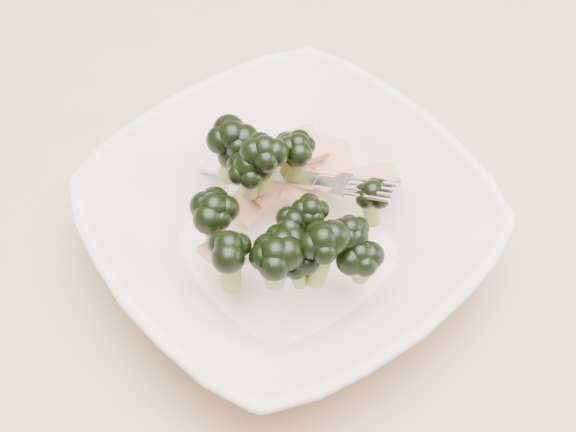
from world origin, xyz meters
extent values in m
cube|color=tan|center=(0.00, 0.00, 0.73)|extent=(1.20, 0.80, 0.04)
imported|color=beige|center=(-0.08, -0.02, 0.79)|extent=(0.39, 0.39, 0.07)
cylinder|color=#5F6822|center=(-0.09, -0.05, 0.82)|extent=(0.02, 0.02, 0.03)
ellipsoid|color=black|center=(-0.09, -0.05, 0.84)|extent=(0.03, 0.03, 0.02)
cylinder|color=#5F6822|center=(-0.09, -0.07, 0.80)|extent=(0.02, 0.01, 0.03)
ellipsoid|color=black|center=(-0.09, -0.07, 0.82)|extent=(0.03, 0.03, 0.02)
cylinder|color=#5F6822|center=(-0.11, -0.07, 0.81)|extent=(0.02, 0.02, 0.04)
ellipsoid|color=black|center=(-0.11, -0.07, 0.84)|extent=(0.04, 0.04, 0.03)
cylinder|color=#5F6822|center=(-0.11, 0.01, 0.82)|extent=(0.02, 0.02, 0.03)
ellipsoid|color=black|center=(-0.11, 0.01, 0.85)|extent=(0.04, 0.04, 0.03)
cylinder|color=#5F6822|center=(-0.07, -0.07, 0.81)|extent=(0.03, 0.02, 0.05)
ellipsoid|color=black|center=(-0.07, -0.07, 0.84)|extent=(0.04, 0.04, 0.03)
cylinder|color=#5F6822|center=(-0.05, -0.06, 0.80)|extent=(0.01, 0.02, 0.04)
ellipsoid|color=black|center=(-0.05, -0.06, 0.83)|extent=(0.03, 0.03, 0.03)
cylinder|color=#5F6822|center=(-0.11, 0.04, 0.81)|extent=(0.03, 0.02, 0.05)
ellipsoid|color=black|center=(-0.11, 0.04, 0.84)|extent=(0.04, 0.04, 0.03)
cylinder|color=#5F6822|center=(-0.14, -0.02, 0.81)|extent=(0.02, 0.03, 0.05)
ellipsoid|color=black|center=(-0.14, -0.02, 0.83)|extent=(0.04, 0.04, 0.03)
cylinder|color=#5F6822|center=(-0.07, -0.04, 0.82)|extent=(0.02, 0.02, 0.04)
ellipsoid|color=black|center=(-0.07, -0.04, 0.84)|extent=(0.03, 0.03, 0.02)
cylinder|color=#5F6822|center=(-0.11, 0.05, 0.80)|extent=(0.02, 0.02, 0.04)
ellipsoid|color=black|center=(-0.11, 0.05, 0.83)|extent=(0.04, 0.04, 0.03)
cylinder|color=#5F6822|center=(-0.09, 0.01, 0.83)|extent=(0.02, 0.02, 0.05)
ellipsoid|color=black|center=(-0.09, 0.01, 0.86)|extent=(0.04, 0.04, 0.03)
cylinder|color=#5F6822|center=(-0.14, -0.06, 0.81)|extent=(0.02, 0.02, 0.05)
ellipsoid|color=black|center=(-0.14, -0.06, 0.84)|extent=(0.04, 0.04, 0.03)
cylinder|color=#5F6822|center=(-0.10, -0.06, 0.81)|extent=(0.02, 0.01, 0.03)
ellipsoid|color=black|center=(-0.10, -0.06, 0.83)|extent=(0.04, 0.04, 0.03)
cylinder|color=#5F6822|center=(-0.07, 0.02, 0.82)|extent=(0.02, 0.02, 0.03)
ellipsoid|color=black|center=(-0.07, 0.02, 0.84)|extent=(0.04, 0.04, 0.03)
cylinder|color=#5F6822|center=(-0.07, 0.01, 0.83)|extent=(0.02, 0.02, 0.04)
ellipsoid|color=black|center=(-0.07, 0.01, 0.85)|extent=(0.03, 0.03, 0.02)
cylinder|color=#5F6822|center=(-0.02, -0.03, 0.80)|extent=(0.02, 0.01, 0.04)
ellipsoid|color=black|center=(-0.02, -0.03, 0.83)|extent=(0.03, 0.03, 0.02)
cylinder|color=#5F6822|center=(-0.04, -0.07, 0.79)|extent=(0.02, 0.02, 0.04)
ellipsoid|color=black|center=(-0.04, -0.07, 0.82)|extent=(0.03, 0.03, 0.03)
cube|color=maroon|center=(-0.07, 0.04, 0.79)|extent=(0.04, 0.04, 0.02)
cube|color=maroon|center=(-0.11, 0.02, 0.79)|extent=(0.05, 0.05, 0.01)
cube|color=maroon|center=(-0.03, 0.04, 0.79)|extent=(0.04, 0.05, 0.02)
cube|color=maroon|center=(-0.13, -0.03, 0.80)|extent=(0.05, 0.05, 0.02)
cube|color=maroon|center=(-0.08, 0.02, 0.80)|extent=(0.06, 0.05, 0.02)
cube|color=maroon|center=(-0.06, 0.04, 0.81)|extent=(0.04, 0.04, 0.01)
cube|color=maroon|center=(-0.01, 0.00, 0.80)|extent=(0.05, 0.02, 0.01)
cube|color=maroon|center=(-0.06, 0.01, 0.80)|extent=(0.06, 0.06, 0.02)
camera|label=1|loc=(-0.18, -0.38, 1.31)|focal=50.00mm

